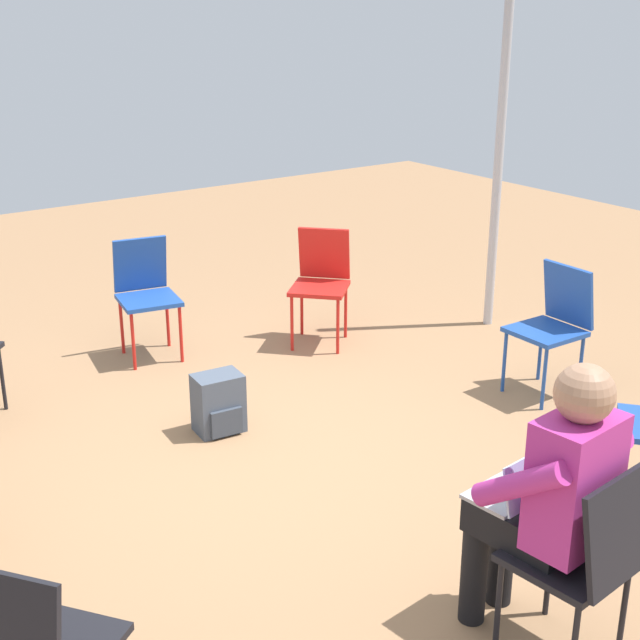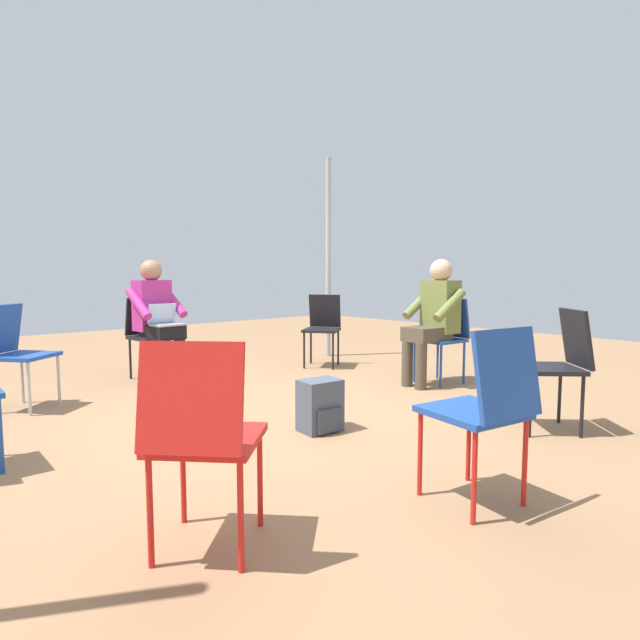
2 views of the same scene
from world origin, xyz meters
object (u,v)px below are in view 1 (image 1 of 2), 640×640
(chair_east, at_px, (585,555))
(backpack_near_laptop_user, at_px, (219,406))
(chair_north, at_px, (554,321))
(chair_west, at_px, (146,289))
(person_with_laptop, at_px, (551,491))
(chair_northwest, at_px, (321,278))

(chair_east, xyz_separation_m, backpack_near_laptop_user, (-2.54, -0.15, -0.34))
(chair_north, relative_size, chair_west, 1.00)
(person_with_laptop, height_order, backpack_near_laptop_user, person_with_laptop)
(chair_north, bearing_deg, backpack_near_laptop_user, 70.39)
(chair_west, height_order, backpack_near_laptop_user, chair_west)
(chair_northwest, xyz_separation_m, chair_west, (-0.50, -1.18, 0.00))
(chair_west, distance_m, person_with_laptop, 3.74)
(backpack_near_laptop_user, bearing_deg, chair_northwest, 122.29)
(chair_north, relative_size, backpack_near_laptop_user, 2.36)
(backpack_near_laptop_user, bearing_deg, chair_north, 69.60)
(chair_west, height_order, chair_east, same)
(chair_north, distance_m, backpack_near_laptop_user, 2.21)
(chair_west, bearing_deg, backpack_near_laptop_user, 92.59)
(chair_northwest, distance_m, person_with_laptop, 3.47)
(chair_north, distance_m, chair_west, 2.82)
(chair_northwest, distance_m, chair_east, 3.61)
(chair_east, bearing_deg, chair_west, 83.17)
(chair_east, bearing_deg, chair_north, 36.94)
(chair_northwest, bearing_deg, chair_north, 159.19)
(chair_north, relative_size, person_with_laptop, 0.69)
(person_with_laptop, bearing_deg, chair_east, -90.00)
(chair_west, bearing_deg, chair_northwest, 167.53)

